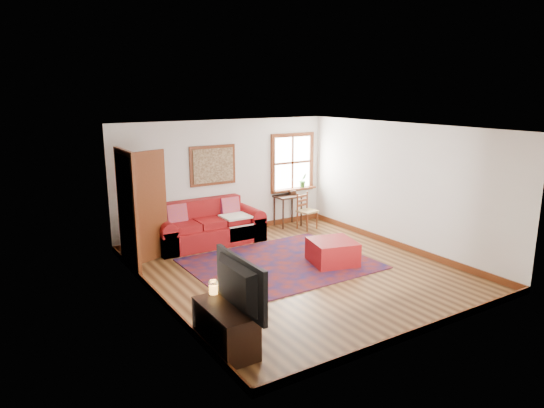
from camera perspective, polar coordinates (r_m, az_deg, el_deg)
ground at (r=8.63m, az=2.99°, el=-7.84°), size 5.50×5.50×0.00m
room_envelope at (r=8.19m, az=3.06°, el=3.03°), size 5.04×5.54×2.52m
window at (r=11.43m, az=2.59°, el=4.22°), size 1.18×0.20×1.38m
doorway at (r=8.94m, az=-15.38°, el=-0.38°), size 0.89×1.08×2.14m
framed_artwork at (r=10.37m, az=-6.96°, el=4.53°), size 1.05×0.07×0.85m
persian_rug at (r=8.93m, az=0.98°, el=-7.02°), size 3.18×2.55×0.02m
red_leather_sofa at (r=10.14m, az=-7.60°, el=-2.97°), size 2.26×0.93×0.89m
red_ottoman at (r=8.95m, az=7.12°, el=-5.64°), size 0.94×0.94×0.44m
side_table at (r=11.27m, az=1.88°, el=0.41°), size 0.61×0.45×0.73m
ladder_back_chair at (r=11.09m, az=3.98°, el=-0.66°), size 0.45×0.44×0.83m
media_cabinet at (r=6.13m, az=-5.52°, el=-14.29°), size 0.45×0.99×0.55m
television at (r=5.75m, az=-4.77°, el=-9.52°), size 0.15×1.15×0.66m
candle_hurricane at (r=6.34m, az=-6.91°, el=-9.78°), size 0.12×0.12×0.18m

